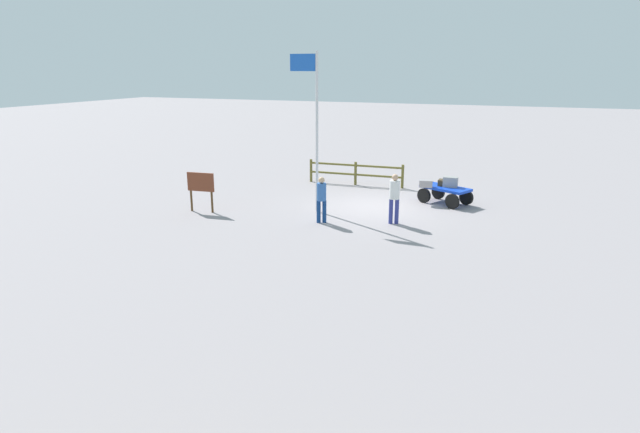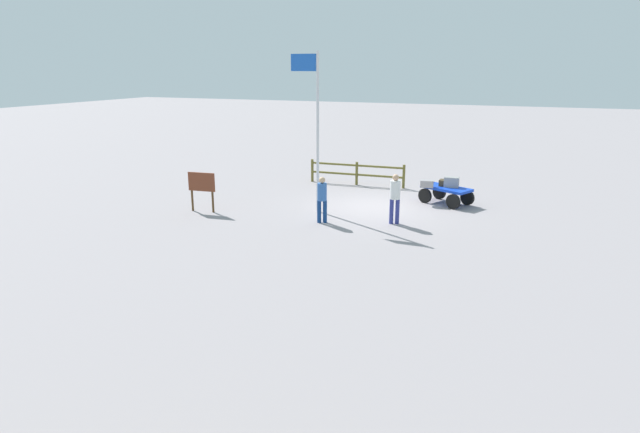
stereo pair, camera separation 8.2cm
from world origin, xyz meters
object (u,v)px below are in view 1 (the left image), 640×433
object	(u,v)px
suitcase_dark	(445,183)
worker_lead	(394,195)
suitcase_tan	(450,182)
flagpole	(314,118)
suitcase_grey	(426,184)
worker_trailing	(322,197)
signboard	(201,186)
luggage_cart	(445,192)

from	to	relation	value
suitcase_dark	worker_lead	size ratio (longest dim) A/B	0.28
suitcase_tan	flagpole	world-z (taller)	flagpole
suitcase_grey	flagpole	size ratio (longest dim) A/B	0.09
suitcase_grey	worker_trailing	distance (m)	4.87
suitcase_dark	signboard	xyz separation A→B (m)	(8.12, 4.79, 0.19)
luggage_cart	worker_trailing	bearing A→B (deg)	50.84
worker_trailing	flagpole	distance (m)	2.96
suitcase_grey	suitcase_tan	distance (m)	0.96
suitcase_dark	flagpole	size ratio (longest dim) A/B	0.08
worker_lead	signboard	xyz separation A→B (m)	(7.02, 1.10, -0.02)
suitcase_dark	flagpole	xyz separation A→B (m)	(4.27, 3.19, 2.65)
suitcase_tan	suitcase_grey	bearing A→B (deg)	24.05
suitcase_tan	worker_trailing	distance (m)	5.72
suitcase_grey	worker_lead	xyz separation A→B (m)	(0.46, 3.17, 0.20)
worker_trailing	suitcase_tan	bearing A→B (deg)	-130.18
luggage_cart	signboard	bearing A→B (deg)	29.34
signboard	suitcase_grey	bearing A→B (deg)	-150.31
suitcase_dark	flagpole	bearing A→B (deg)	36.78
suitcase_dark	suitcase_grey	bearing A→B (deg)	39.53
luggage_cart	flagpole	distance (m)	6.05
luggage_cart	suitcase_grey	bearing A→B (deg)	25.37
worker_lead	signboard	distance (m)	7.11
suitcase_grey	signboard	bearing A→B (deg)	29.69
suitcase_grey	suitcase_tan	world-z (taller)	suitcase_tan
suitcase_tan	signboard	distance (m)	9.57
luggage_cart	suitcase_grey	world-z (taller)	suitcase_grey
luggage_cart	suitcase_dark	xyz separation A→B (m)	(0.06, -0.19, 0.33)
luggage_cart	suitcase_tan	size ratio (longest dim) A/B	3.88
worker_trailing	signboard	size ratio (longest dim) A/B	1.09
luggage_cart	signboard	distance (m)	9.40
suitcase_tan	worker_lead	world-z (taller)	worker_lead
flagpole	signboard	world-z (taller)	flagpole
worker_lead	worker_trailing	distance (m)	2.49
suitcase_dark	flagpole	distance (m)	5.95
flagpole	luggage_cart	bearing A→B (deg)	-145.32
suitcase_dark	signboard	world-z (taller)	signboard
suitcase_grey	flagpole	world-z (taller)	flagpole
suitcase_grey	worker_trailing	xyz separation A→B (m)	(2.81, 3.98, 0.11)
worker_trailing	signboard	world-z (taller)	worker_trailing
worker_lead	suitcase_tan	bearing A→B (deg)	-110.66
suitcase_tan	flagpole	distance (m)	6.03
suitcase_grey	worker_lead	world-z (taller)	worker_lead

